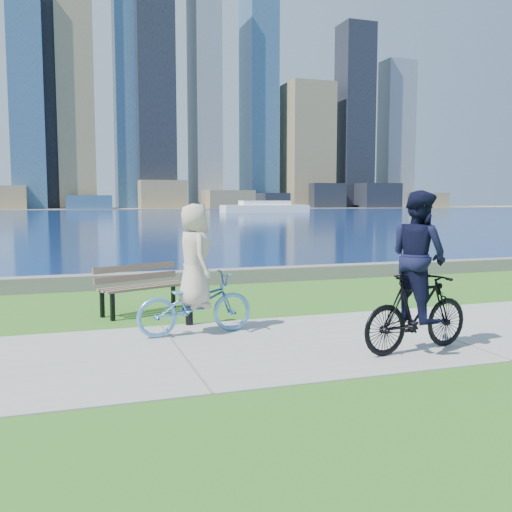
{
  "coord_description": "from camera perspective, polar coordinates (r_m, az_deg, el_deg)",
  "views": [
    {
      "loc": [
        -5.43,
        -7.55,
        2.1
      ],
      "look_at": [
        -2.25,
        2.02,
        1.1
      ],
      "focal_mm": 40.0,
      "sensor_mm": 36.0,
      "label": 1
    }
  ],
  "objects": [
    {
      "name": "cyclist_woman",
      "position": [
        8.84,
        -6.14,
        -3.02
      ],
      "size": [
        0.77,
        1.87,
        2.02
      ],
      "rotation": [
        0.0,
        0.0,
        1.65
      ],
      "color": "#5796D4",
      "rests_on": "ground"
    },
    {
      "name": "cyclist_man",
      "position": [
        8.08,
        15.87,
        -2.77
      ],
      "size": [
        0.8,
        1.86,
        2.2
      ],
      "rotation": [
        0.0,
        0.0,
        1.73
      ],
      "color": "black",
      "rests_on": "ground"
    },
    {
      "name": "city_skyline",
      "position": [
        139.28,
        -15.16,
        14.93
      ],
      "size": [
        177.07,
        23.92,
        76.0
      ],
      "color": "olive",
      "rests_on": "ground"
    },
    {
      "name": "far_shore",
      "position": [
        137.67,
        -16.18,
        4.58
      ],
      "size": [
        320.0,
        30.0,
        0.12
      ],
      "primitive_type": "cube",
      "color": "slate",
      "rests_on": "ground"
    },
    {
      "name": "ferry_far",
      "position": [
        93.61,
        0.88,
        4.86
      ],
      "size": [
        14.23,
        4.06,
        1.93
      ],
      "color": "white",
      "rests_on": "ground"
    },
    {
      "name": "seawall",
      "position": [
        14.91,
        3.15,
        -1.77
      ],
      "size": [
        90.0,
        0.5,
        0.35
      ],
      "primitive_type": "cube",
      "color": "#65625E",
      "rests_on": "ground"
    },
    {
      "name": "ground",
      "position": [
        9.53,
        17.06,
        -7.31
      ],
      "size": [
        320.0,
        320.0,
        0.0
      ],
      "primitive_type": "plane",
      "color": "#296119",
      "rests_on": "ground"
    },
    {
      "name": "bollard_lamp",
      "position": [
        9.52,
        -6.72,
        -3.23
      ],
      "size": [
        0.18,
        0.18,
        1.11
      ],
      "color": "black",
      "rests_on": "ground"
    },
    {
      "name": "bay_water",
      "position": [
        79.76,
        -14.51,
        3.97
      ],
      "size": [
        320.0,
        131.0,
        0.01
      ],
      "primitive_type": "cube",
      "color": "navy",
      "rests_on": "ground"
    },
    {
      "name": "concrete_path",
      "position": [
        9.53,
        17.06,
        -7.26
      ],
      "size": [
        80.0,
        3.5,
        0.02
      ],
      "primitive_type": "cube",
      "color": "gray",
      "rests_on": "ground"
    },
    {
      "name": "park_bench",
      "position": [
        10.79,
        -11.35,
        -2.74
      ],
      "size": [
        1.82,
        1.23,
        0.89
      ],
      "rotation": [
        0.0,
        0.0,
        0.41
      ],
      "color": "black",
      "rests_on": "ground"
    }
  ]
}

